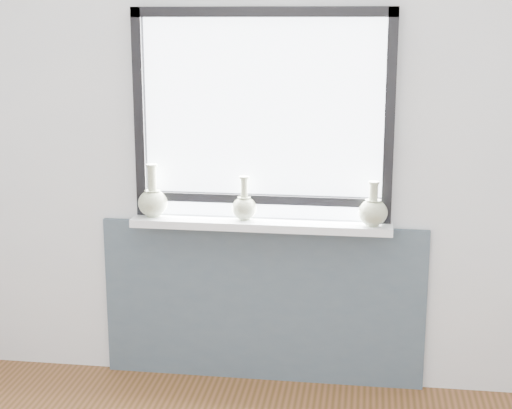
# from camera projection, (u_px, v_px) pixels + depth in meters

# --- Properties ---
(back_wall) EXTENTS (3.60, 0.02, 2.60)m
(back_wall) POSITION_uv_depth(u_px,v_px,m) (263.00, 139.00, 3.96)
(back_wall) COLOR silver
(back_wall) RESTS_ON ground
(apron_panel) EXTENTS (1.70, 0.03, 0.86)m
(apron_panel) POSITION_uv_depth(u_px,v_px,m) (262.00, 303.00, 4.13)
(apron_panel) COLOR #43525D
(apron_panel) RESTS_ON ground
(windowsill) EXTENTS (1.32, 0.18, 0.04)m
(windowsill) POSITION_uv_depth(u_px,v_px,m) (261.00, 224.00, 3.96)
(windowsill) COLOR white
(windowsill) RESTS_ON apron_panel
(window) EXTENTS (1.30, 0.06, 1.05)m
(window) POSITION_uv_depth(u_px,v_px,m) (262.00, 112.00, 3.89)
(window) COLOR black
(window) RESTS_ON windowsill
(vase_a) EXTENTS (0.15, 0.15, 0.27)m
(vase_a) POSITION_uv_depth(u_px,v_px,m) (153.00, 201.00, 4.02)
(vase_a) COLOR #B2BB96
(vase_a) RESTS_ON windowsill
(vase_b) EXTENTS (0.13, 0.13, 0.22)m
(vase_b) POSITION_uv_depth(u_px,v_px,m) (244.00, 206.00, 3.96)
(vase_b) COLOR #B2BB96
(vase_b) RESTS_ON windowsill
(vase_c) EXTENTS (0.14, 0.14, 0.22)m
(vase_c) POSITION_uv_depth(u_px,v_px,m) (373.00, 211.00, 3.84)
(vase_c) COLOR #B2BB96
(vase_c) RESTS_ON windowsill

